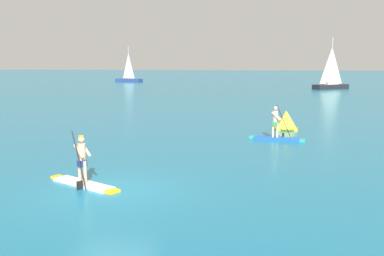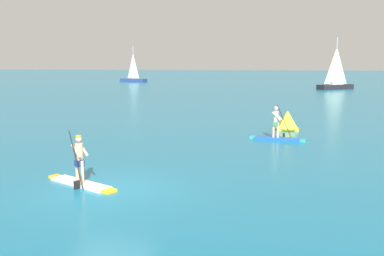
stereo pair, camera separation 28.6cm
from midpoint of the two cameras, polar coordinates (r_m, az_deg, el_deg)
name	(u,v)px [view 2 (the right image)]	position (r m, az deg, el deg)	size (l,w,h in m)	color
ground	(110,190)	(14.59, -9.85, -7.79)	(440.00, 440.00, 0.00)	#196B8C
paddleboarder_mid_center	(80,173)	(15.31, -13.47, -5.61)	(2.94, 1.87, 1.92)	white
paddleboarder_far_right	(278,133)	(23.85, 11.13, -0.67)	(2.95, 1.14, 1.82)	blue
race_marker_buoy	(287,121)	(27.74, 12.29, 0.85)	(1.80, 1.80, 1.13)	yellow
sailboat_left_horizon	(133,78)	(93.58, -7.35, 6.29)	(5.94, 3.26, 7.28)	navy
sailboat_right_horizon	(335,84)	(71.38, 17.83, 5.39)	(5.78, 4.83, 7.69)	black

